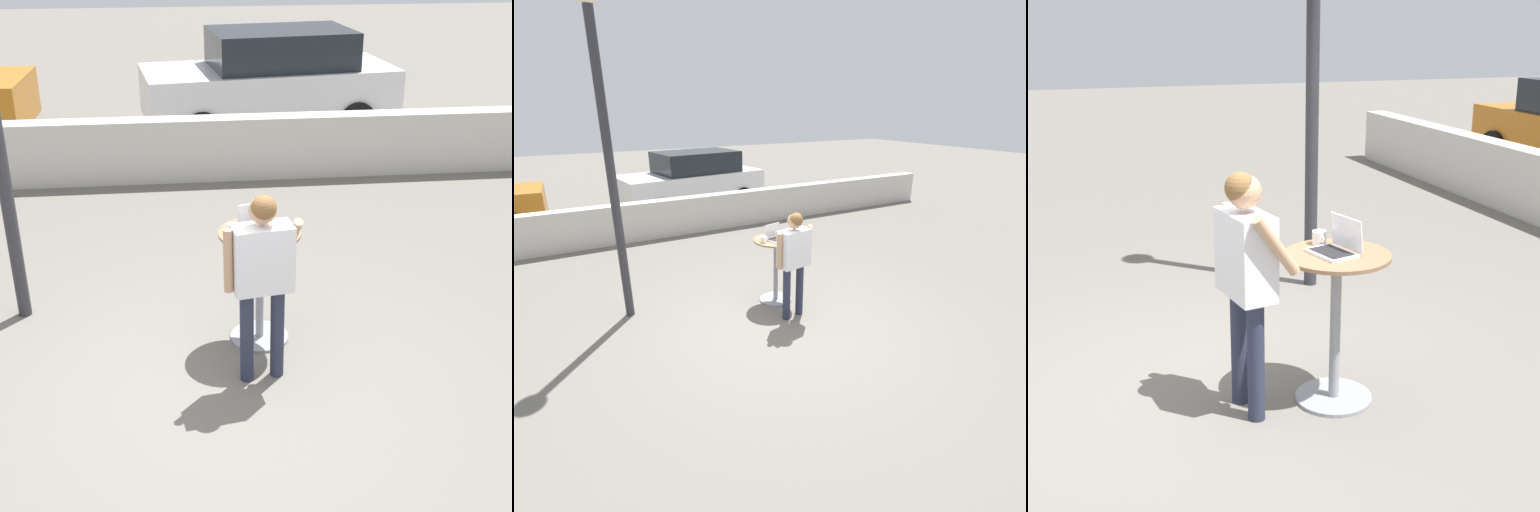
{
  "view_description": "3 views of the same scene",
  "coord_description": "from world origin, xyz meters",
  "views": [
    {
      "loc": [
        -0.32,
        -4.56,
        3.41
      ],
      "look_at": [
        0.25,
        0.56,
        0.91
      ],
      "focal_mm": 50.0,
      "sensor_mm": 36.0,
      "label": 1
    },
    {
      "loc": [
        -2.61,
        -4.21,
        2.93
      ],
      "look_at": [
        0.07,
        0.52,
        0.87
      ],
      "focal_mm": 28.0,
      "sensor_mm": 36.0,
      "label": 2
    },
    {
      "loc": [
        4.23,
        -0.94,
        2.4
      ],
      "look_at": [
        0.21,
        0.44,
        1.01
      ],
      "focal_mm": 50.0,
      "sensor_mm": 36.0,
      "label": 3
    }
  ],
  "objects": [
    {
      "name": "standing_person",
      "position": [
        0.26,
        0.18,
        1.0
      ],
      "size": [
        0.6,
        0.42,
        1.58
      ],
      "color": "#282D42",
      "rests_on": "ground_plane"
    },
    {
      "name": "coffee_mug",
      "position": [
        0.08,
        0.73,
        1.07
      ],
      "size": [
        0.13,
        0.09,
        0.09
      ],
      "color": "white",
      "rests_on": "cafe_table"
    },
    {
      "name": "laptop",
      "position": [
        0.3,
        0.77,
        1.08
      ],
      "size": [
        0.35,
        0.31,
        0.23
      ],
      "color": "silver",
      "rests_on": "cafe_table"
    },
    {
      "name": "cafe_table",
      "position": [
        0.31,
        0.76,
        0.62
      ],
      "size": [
        0.69,
        0.69,
        1.02
      ],
      "color": "gray",
      "rests_on": "ground_plane"
    },
    {
      "name": "ground_plane",
      "position": [
        0.0,
        0.0,
        0.0
      ],
      "size": [
        50.0,
        50.0,
        0.0
      ],
      "primitive_type": "plane",
      "color": "slate"
    }
  ]
}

